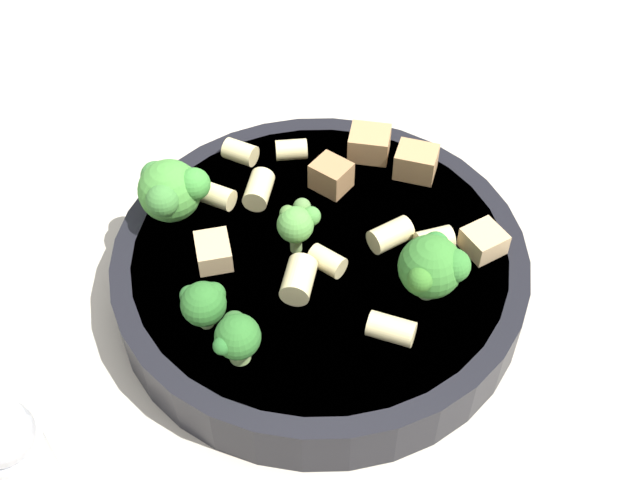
{
  "coord_description": "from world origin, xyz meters",
  "views": [
    {
      "loc": [
        -0.21,
        -0.25,
        0.41
      ],
      "look_at": [
        0.0,
        0.0,
        0.05
      ],
      "focal_mm": 45.0,
      "sensor_mm": 36.0,
      "label": 1
    }
  ],
  "objects_px": {
    "broccoli_floret_1": "(204,302)",
    "rigatoni_8": "(391,329)",
    "rigatoni_1": "(264,186)",
    "rigatoni_3": "(240,152)",
    "rigatoni_6": "(212,194)",
    "rigatoni_2": "(391,235)",
    "rigatoni_4": "(291,150)",
    "rigatoni_5": "(327,261)",
    "chicken_chunk_2": "(416,162)",
    "chicken_chunk_0": "(331,176)",
    "broccoli_floret_2": "(296,223)",
    "broccoli_floret_0": "(433,266)",
    "chicken_chunk_3": "(369,143)",
    "pasta_bowl": "(320,267)",
    "broccoli_floret_3": "(237,337)",
    "rigatoni_0": "(434,241)",
    "pepper_shaker": "(15,459)",
    "broccoli_floret_4": "(170,190)",
    "chicken_chunk_4": "(484,241)",
    "rigatoni_7": "(299,279)",
    "chicken_chunk_1": "(213,251)"
  },
  "relations": [
    {
      "from": "broccoli_floret_4",
      "to": "rigatoni_1",
      "type": "relative_size",
      "value": 1.83
    },
    {
      "from": "pasta_bowl",
      "to": "broccoli_floret_0",
      "type": "relative_size",
      "value": 5.98
    },
    {
      "from": "pasta_bowl",
      "to": "broccoli_floret_2",
      "type": "xyz_separation_m",
      "value": [
        -0.01,
        0.01,
        0.04
      ]
    },
    {
      "from": "broccoli_floret_1",
      "to": "rigatoni_6",
      "type": "distance_m",
      "value": 0.1
    },
    {
      "from": "rigatoni_5",
      "to": "chicken_chunk_2",
      "type": "height_order",
      "value": "chicken_chunk_2"
    },
    {
      "from": "rigatoni_0",
      "to": "rigatoni_8",
      "type": "xyz_separation_m",
      "value": [
        -0.07,
        -0.03,
        -0.0
      ]
    },
    {
      "from": "rigatoni_5",
      "to": "pepper_shaker",
      "type": "relative_size",
      "value": 0.25
    },
    {
      "from": "broccoli_floret_0",
      "to": "broccoli_floret_4",
      "type": "xyz_separation_m",
      "value": [
        -0.08,
        0.15,
        -0.0
      ]
    },
    {
      "from": "broccoli_floret_3",
      "to": "rigatoni_0",
      "type": "xyz_separation_m",
      "value": [
        0.14,
        -0.01,
        -0.01
      ]
    },
    {
      "from": "chicken_chunk_0",
      "to": "pepper_shaker",
      "type": "bearing_deg",
      "value": -169.12
    },
    {
      "from": "rigatoni_2",
      "to": "rigatoni_5",
      "type": "distance_m",
      "value": 0.04
    },
    {
      "from": "broccoli_floret_0",
      "to": "pepper_shaker",
      "type": "relative_size",
      "value": 0.51
    },
    {
      "from": "rigatoni_8",
      "to": "broccoli_floret_1",
      "type": "bearing_deg",
      "value": 133.59
    },
    {
      "from": "rigatoni_4",
      "to": "chicken_chunk_1",
      "type": "height_order",
      "value": "same"
    },
    {
      "from": "broccoli_floret_0",
      "to": "chicken_chunk_3",
      "type": "height_order",
      "value": "broccoli_floret_0"
    },
    {
      "from": "chicken_chunk_0",
      "to": "pepper_shaker",
      "type": "height_order",
      "value": "pepper_shaker"
    },
    {
      "from": "chicken_chunk_4",
      "to": "chicken_chunk_3",
      "type": "bearing_deg",
      "value": 86.2
    },
    {
      "from": "broccoli_floret_0",
      "to": "rigatoni_2",
      "type": "relative_size",
      "value": 1.67
    },
    {
      "from": "broccoli_floret_1",
      "to": "chicken_chunk_0",
      "type": "relative_size",
      "value": 1.34
    },
    {
      "from": "rigatoni_1",
      "to": "rigatoni_4",
      "type": "distance_m",
      "value": 0.04
    },
    {
      "from": "broccoli_floret_4",
      "to": "rigatoni_6",
      "type": "bearing_deg",
      "value": -12.57
    },
    {
      "from": "rigatoni_3",
      "to": "rigatoni_6",
      "type": "distance_m",
      "value": 0.04
    },
    {
      "from": "rigatoni_2",
      "to": "rigatoni_5",
      "type": "relative_size",
      "value": 1.22
    },
    {
      "from": "chicken_chunk_3",
      "to": "broccoli_floret_0",
      "type": "bearing_deg",
      "value": -117.14
    },
    {
      "from": "broccoli_floret_2",
      "to": "pasta_bowl",
      "type": "bearing_deg",
      "value": -51.21
    },
    {
      "from": "rigatoni_4",
      "to": "chicken_chunk_0",
      "type": "height_order",
      "value": "chicken_chunk_0"
    },
    {
      "from": "broccoli_floret_1",
      "to": "rigatoni_7",
      "type": "height_order",
      "value": "broccoli_floret_1"
    },
    {
      "from": "rigatoni_3",
      "to": "chicken_chunk_4",
      "type": "xyz_separation_m",
      "value": [
        0.06,
        -0.16,
        -0.0
      ]
    },
    {
      "from": "chicken_chunk_4",
      "to": "rigatoni_1",
      "type": "bearing_deg",
      "value": 120.07
    },
    {
      "from": "rigatoni_2",
      "to": "chicken_chunk_3",
      "type": "height_order",
      "value": "chicken_chunk_3"
    },
    {
      "from": "chicken_chunk_2",
      "to": "pepper_shaker",
      "type": "bearing_deg",
      "value": -176.02
    },
    {
      "from": "rigatoni_1",
      "to": "broccoli_floret_4",
      "type": "bearing_deg",
      "value": 157.48
    },
    {
      "from": "rigatoni_8",
      "to": "chicken_chunk_0",
      "type": "height_order",
      "value": "chicken_chunk_0"
    },
    {
      "from": "broccoli_floret_1",
      "to": "rigatoni_1",
      "type": "bearing_deg",
      "value": 33.96
    },
    {
      "from": "broccoli_floret_2",
      "to": "broccoli_floret_3",
      "type": "distance_m",
      "value": 0.09
    },
    {
      "from": "rigatoni_1",
      "to": "chicken_chunk_0",
      "type": "height_order",
      "value": "chicken_chunk_0"
    },
    {
      "from": "broccoli_floret_3",
      "to": "chicken_chunk_3",
      "type": "height_order",
      "value": "broccoli_floret_3"
    },
    {
      "from": "broccoli_floret_4",
      "to": "chicken_chunk_0",
      "type": "xyz_separation_m",
      "value": [
        0.09,
        -0.05,
        -0.01
      ]
    },
    {
      "from": "broccoli_floret_1",
      "to": "rigatoni_8",
      "type": "relative_size",
      "value": 1.2
    },
    {
      "from": "pasta_bowl",
      "to": "rigatoni_2",
      "type": "height_order",
      "value": "rigatoni_2"
    },
    {
      "from": "rigatoni_3",
      "to": "rigatoni_8",
      "type": "relative_size",
      "value": 0.83
    },
    {
      "from": "rigatoni_8",
      "to": "broccoli_floret_0",
      "type": "bearing_deg",
      "value": 11.09
    },
    {
      "from": "rigatoni_4",
      "to": "rigatoni_2",
      "type": "bearing_deg",
      "value": -92.52
    },
    {
      "from": "broccoli_floret_1",
      "to": "rigatoni_0",
      "type": "xyz_separation_m",
      "value": [
        0.14,
        -0.05,
        -0.01
      ]
    },
    {
      "from": "pasta_bowl",
      "to": "rigatoni_4",
      "type": "xyz_separation_m",
      "value": [
        0.04,
        0.08,
        0.02
      ]
    },
    {
      "from": "rigatoni_3",
      "to": "pepper_shaker",
      "type": "height_order",
      "value": "pepper_shaker"
    },
    {
      "from": "rigatoni_1",
      "to": "rigatoni_7",
      "type": "relative_size",
      "value": 0.97
    },
    {
      "from": "rigatoni_1",
      "to": "rigatoni_2",
      "type": "xyz_separation_m",
      "value": [
        0.03,
        -0.08,
        -0.0
      ]
    },
    {
      "from": "broccoli_floret_2",
      "to": "rigatoni_2",
      "type": "height_order",
      "value": "broccoli_floret_2"
    },
    {
      "from": "rigatoni_4",
      "to": "rigatoni_3",
      "type": "bearing_deg",
      "value": 143.93
    }
  ]
}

